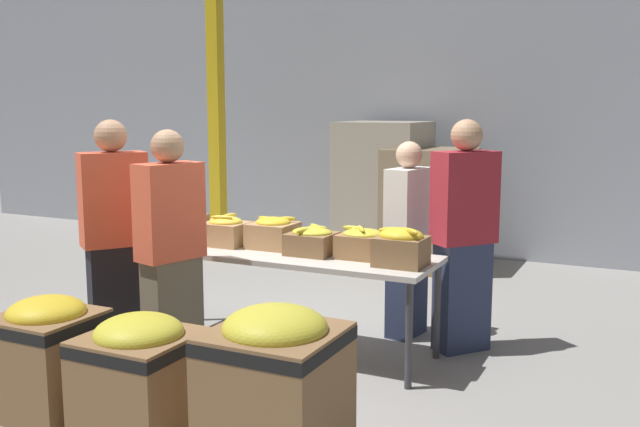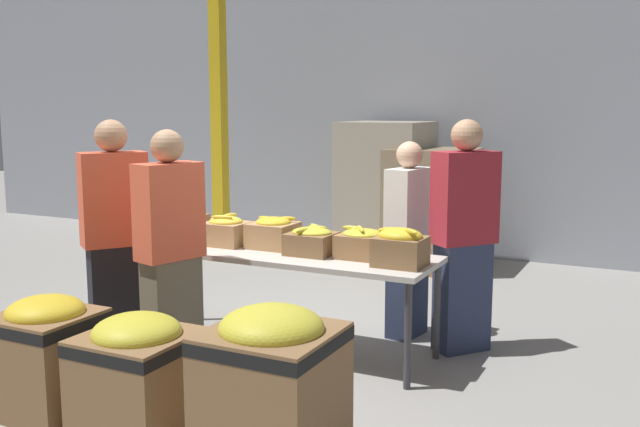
{
  "view_description": "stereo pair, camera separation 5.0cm",
  "coord_description": "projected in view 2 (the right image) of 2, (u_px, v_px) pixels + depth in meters",
  "views": [
    {
      "loc": [
        2.57,
        -4.7,
        1.89
      ],
      "look_at": [
        0.19,
        0.2,
        1.06
      ],
      "focal_mm": 40.0,
      "sensor_mm": 36.0,
      "label": 1
    },
    {
      "loc": [
        2.62,
        -4.68,
        1.89
      ],
      "look_at": [
        0.19,
        0.2,
        1.06
      ],
      "focal_mm": 40.0,
      "sensor_mm": 36.0,
      "label": 2
    }
  ],
  "objects": [
    {
      "name": "donation_bin_1",
      "position": [
        138.0,
        372.0,
        4.08
      ],
      "size": [
        0.6,
        0.6,
        0.72
      ],
      "color": "olive",
      "rests_on": "ground_plane"
    },
    {
      "name": "banana_box_2",
      "position": [
        273.0,
        232.0,
        5.6
      ],
      "size": [
        0.34,
        0.33,
        0.25
      ],
      "color": "tan",
      "rests_on": "sorting_table"
    },
    {
      "name": "donation_bin_2",
      "position": [
        272.0,
        384.0,
        3.68
      ],
      "size": [
        0.64,
        0.64,
        0.88
      ],
      "color": "olive",
      "rests_on": "ground_plane"
    },
    {
      "name": "sorting_table",
      "position": [
        286.0,
        259.0,
        5.47
      ],
      "size": [
        2.34,
        0.77,
        0.78
      ],
      "color": "beige",
      "rests_on": "ground_plane"
    },
    {
      "name": "banana_box_1",
      "position": [
        226.0,
        230.0,
        5.71
      ],
      "size": [
        0.34,
        0.31,
        0.26
      ],
      "color": "tan",
      "rests_on": "sorting_table"
    },
    {
      "name": "pallet_stack_2",
      "position": [
        386.0,
        193.0,
        8.7
      ],
      "size": [
        1.08,
        1.08,
        1.7
      ],
      "color": "olive",
      "rests_on": "ground_plane"
    },
    {
      "name": "volunteer_0",
      "position": [
        408.0,
        241.0,
        5.81
      ],
      "size": [
        0.29,
        0.46,
        1.61
      ],
      "rotation": [
        0.0,
        0.0,
        -1.75
      ],
      "color": "#2D3856",
      "rests_on": "ground_plane"
    },
    {
      "name": "banana_box_3",
      "position": [
        312.0,
        241.0,
        5.35
      ],
      "size": [
        0.34,
        0.32,
        0.22
      ],
      "color": "olive",
      "rests_on": "sorting_table"
    },
    {
      "name": "support_pillar",
      "position": [
        219.0,
        96.0,
        8.54
      ],
      "size": [
        0.15,
        0.15,
        4.0
      ],
      "color": "gold",
      "rests_on": "ground_plane"
    },
    {
      "name": "banana_box_5",
      "position": [
        400.0,
        246.0,
        4.96
      ],
      "size": [
        0.35,
        0.3,
        0.29
      ],
      "color": "olive",
      "rests_on": "sorting_table"
    },
    {
      "name": "donation_bin_0",
      "position": [
        48.0,
        351.0,
        4.39
      ],
      "size": [
        0.56,
        0.56,
        0.74
      ],
      "color": "olive",
      "rests_on": "ground_plane"
    },
    {
      "name": "pallet_stack_0",
      "position": [
        378.0,
        214.0,
        8.9
      ],
      "size": [
        0.93,
        0.93,
        1.13
      ],
      "color": "olive",
      "rests_on": "ground_plane"
    },
    {
      "name": "pallet_stack_1",
      "position": [
        432.0,
        209.0,
        8.35
      ],
      "size": [
        1.03,
        1.03,
        1.4
      ],
      "color": "olive",
      "rests_on": "ground_plane"
    },
    {
      "name": "volunteer_1",
      "position": [
        170.0,
        253.0,
        5.03
      ],
      "size": [
        0.35,
        0.51,
        1.73
      ],
      "rotation": [
        0.0,
        0.0,
        1.29
      ],
      "color": "#6B604C",
      "rests_on": "ground_plane"
    },
    {
      "name": "volunteer_2",
      "position": [
        464.0,
        238.0,
        5.44
      ],
      "size": [
        0.49,
        0.52,
        1.79
      ],
      "rotation": [
        0.0,
        0.0,
        -2.26
      ],
      "color": "#2D3856",
      "rests_on": "ground_plane"
    },
    {
      "name": "volunteer_3",
      "position": [
        115.0,
        240.0,
        5.37
      ],
      "size": [
        0.48,
        0.53,
        1.79
      ],
      "rotation": [
        0.0,
        0.0,
        0.94
      ],
      "color": "black",
      "rests_on": "ground_plane"
    },
    {
      "name": "banana_box_0",
      "position": [
        184.0,
        223.0,
        5.89
      ],
      "size": [
        0.36,
        0.28,
        0.29
      ],
      "color": "olive",
      "rests_on": "sorting_table"
    },
    {
      "name": "banana_box_4",
      "position": [
        362.0,
        243.0,
        5.23
      ],
      "size": [
        0.35,
        0.32,
        0.24
      ],
      "color": "olive",
      "rests_on": "sorting_table"
    },
    {
      "name": "wall_back",
      "position": [
        445.0,
        97.0,
        8.94
      ],
      "size": [
        16.0,
        0.08,
        4.0
      ],
      "color": "#9399A3",
      "rests_on": "ground_plane"
    },
    {
      "name": "ground_plane",
      "position": [
        287.0,
        349.0,
        5.58
      ],
      "size": [
        30.0,
        30.0,
        0.0
      ],
      "primitive_type": "plane",
      "color": "gray"
    }
  ]
}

